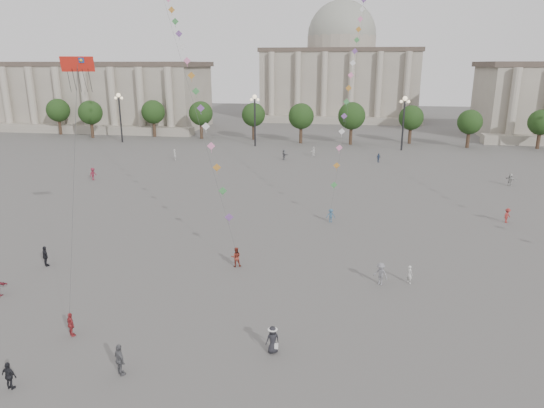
# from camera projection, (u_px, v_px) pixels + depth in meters

# --- Properties ---
(ground) EXTENTS (360.00, 360.00, 0.00)m
(ground) POSITION_uv_depth(u_px,v_px,m) (261.00, 315.00, 33.49)
(ground) COLOR #52504E
(ground) RESTS_ON ground
(hall_west) EXTENTS (84.00, 26.22, 17.20)m
(hall_west) POSITION_uv_depth(u_px,v_px,m) (58.00, 95.00, 132.32)
(hall_west) COLOR gray
(hall_west) RESTS_ON ground
(hall_central) EXTENTS (48.30, 34.30, 35.50)m
(hall_central) POSITION_uv_depth(u_px,v_px,m) (340.00, 72.00, 151.77)
(hall_central) COLOR gray
(hall_central) RESTS_ON ground
(tree_row) EXTENTS (137.12, 5.12, 8.00)m
(tree_row) POSITION_uv_depth(u_px,v_px,m) (330.00, 118.00, 105.78)
(tree_row) COLOR #332519
(tree_row) RESTS_ON ground
(lamp_post_far_west) EXTENTS (2.00, 0.90, 10.65)m
(lamp_post_far_west) POSITION_uv_depth(u_px,v_px,m) (120.00, 109.00, 105.07)
(lamp_post_far_west) COLOR #262628
(lamp_post_far_west) RESTS_ON ground
(lamp_post_mid_west) EXTENTS (2.00, 0.90, 10.65)m
(lamp_post_mid_west) POSITION_uv_depth(u_px,v_px,m) (255.00, 111.00, 100.14)
(lamp_post_mid_west) COLOR #262628
(lamp_post_mid_west) RESTS_ON ground
(lamp_post_mid_east) EXTENTS (2.00, 0.90, 10.65)m
(lamp_post_mid_east) POSITION_uv_depth(u_px,v_px,m) (404.00, 113.00, 95.20)
(lamp_post_mid_east) COLOR #262628
(lamp_post_mid_east) RESTS_ON ground
(person_crowd_0) EXTENTS (0.96, 0.89, 1.58)m
(person_crowd_0) POSITION_uv_depth(u_px,v_px,m) (378.00, 158.00, 85.29)
(person_crowd_0) COLOR navy
(person_crowd_0) RESTS_ON ground
(person_crowd_2) EXTENTS (1.00, 1.34, 1.86)m
(person_crowd_2) POSITION_uv_depth(u_px,v_px,m) (93.00, 174.00, 72.19)
(person_crowd_2) COLOR maroon
(person_crowd_2) RESTS_ON ground
(person_crowd_4) EXTENTS (1.14, 1.75, 1.81)m
(person_crowd_4) POSITION_uv_depth(u_px,v_px,m) (314.00, 151.00, 90.83)
(person_crowd_4) COLOR silver
(person_crowd_4) RESTS_ON ground
(person_crowd_6) EXTENTS (1.36, 1.17, 1.82)m
(person_crowd_6) POSITION_uv_depth(u_px,v_px,m) (381.00, 274.00, 37.94)
(person_crowd_6) COLOR slate
(person_crowd_6) RESTS_ON ground
(person_crowd_7) EXTENTS (1.48, 1.58, 1.77)m
(person_crowd_7) POSITION_uv_depth(u_px,v_px,m) (510.00, 180.00, 68.88)
(person_crowd_7) COLOR #AEAEAA
(person_crowd_7) RESTS_ON ground
(person_crowd_8) EXTENTS (1.17, 1.18, 1.63)m
(person_crowd_8) POSITION_uv_depth(u_px,v_px,m) (507.00, 216.00, 52.78)
(person_crowd_8) COLOR maroon
(person_crowd_8) RESTS_ON ground
(person_crowd_10) EXTENTS (0.82, 0.83, 1.93)m
(person_crowd_10) POSITION_uv_depth(u_px,v_px,m) (175.00, 155.00, 87.22)
(person_crowd_10) COLOR beige
(person_crowd_10) RESTS_ON ground
(person_crowd_12) EXTENTS (1.55, 1.71, 1.90)m
(person_crowd_12) POSITION_uv_depth(u_px,v_px,m) (284.00, 155.00, 87.38)
(person_crowd_12) COLOR slate
(person_crowd_12) RESTS_ON ground
(person_crowd_13) EXTENTS (0.61, 0.64, 1.48)m
(person_crowd_13) POSITION_uv_depth(u_px,v_px,m) (409.00, 274.00, 38.27)
(person_crowd_13) COLOR silver
(person_crowd_13) RESTS_ON ground
(tourist_0) EXTENTS (1.00, 0.89, 1.63)m
(tourist_0) POSITION_uv_depth(u_px,v_px,m) (71.00, 325.00, 30.75)
(tourist_0) COLOR maroon
(tourist_0) RESTS_ON ground
(tourist_1) EXTENTS (1.10, 1.00, 1.80)m
(tourist_1) POSITION_uv_depth(u_px,v_px,m) (45.00, 256.00, 41.43)
(tourist_1) COLOR black
(tourist_1) RESTS_ON ground
(tourist_3) EXTENTS (1.15, 1.05, 1.88)m
(tourist_3) POSITION_uv_depth(u_px,v_px,m) (120.00, 360.00, 26.86)
(tourist_3) COLOR #5A5A5E
(tourist_3) RESTS_ON ground
(tourist_4) EXTENTS (0.98, 0.52, 1.60)m
(tourist_4) POSITION_uv_depth(u_px,v_px,m) (9.00, 376.00, 25.73)
(tourist_4) COLOR black
(tourist_4) RESTS_ON ground
(kite_flyer_0) EXTENTS (1.00, 0.88, 1.74)m
(kite_flyer_0) POSITION_uv_depth(u_px,v_px,m) (236.00, 257.00, 41.36)
(kite_flyer_0) COLOR maroon
(kite_flyer_0) RESTS_ON ground
(kite_flyer_1) EXTENTS (1.06, 0.71, 1.52)m
(kite_flyer_1) POSITION_uv_depth(u_px,v_px,m) (331.00, 216.00, 52.95)
(kite_flyer_1) COLOR #345876
(kite_flyer_1) RESTS_ON ground
(hat_person) EXTENTS (1.00, 0.91, 1.72)m
(hat_person) POSITION_uv_depth(u_px,v_px,m) (273.00, 339.00, 28.96)
(hat_person) COLOR black
(hat_person) RESTS_ON ground
(dragon_kite) EXTENTS (2.23, 4.31, 16.89)m
(dragon_kite) POSITION_uv_depth(u_px,v_px,m) (79.00, 76.00, 33.69)
(dragon_kite) COLOR red
(dragon_kite) RESTS_ON ground
(kite_train_west) EXTENTS (26.14, 41.92, 65.00)m
(kite_train_west) POSITION_uv_depth(u_px,v_px,m) (167.00, 0.00, 58.23)
(kite_train_west) COLOR #3F3F3F
(kite_train_west) RESTS_ON ground
(kite_train_mid) EXTENTS (5.50, 42.80, 61.50)m
(kite_train_mid) POSITION_uv_depth(u_px,v_px,m) (364.00, 1.00, 67.21)
(kite_train_mid) COLOR #3F3F3F
(kite_train_mid) RESTS_ON ground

